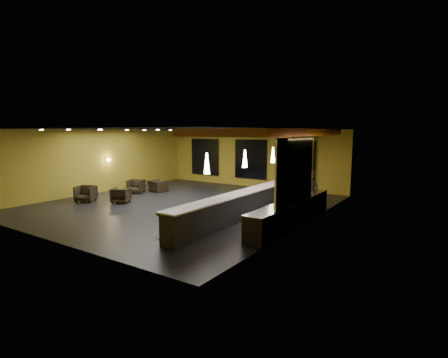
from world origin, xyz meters
The scene contains 36 objects.
floor centered at (0.00, 0.00, -0.05)m, with size 12.00×13.00×0.10m, color black.
ceiling centered at (0.00, 0.00, 3.55)m, with size 12.00×13.00×0.10m, color black.
wall_back centered at (0.00, 6.55, 1.75)m, with size 12.00×0.10×3.50m, color #A69025.
wall_front centered at (0.00, -6.55, 1.75)m, with size 12.00×0.10×3.50m, color #A69025.
wall_left centered at (-6.05, 0.00, 1.75)m, with size 0.10×13.00×3.50m, color #A69025.
wall_right centered at (6.05, 0.00, 1.75)m, with size 0.10×13.00×3.50m, color #A69025.
wood_soffit centered at (4.00, 1.00, 3.36)m, with size 3.60×8.00×0.28m, color #AF5D33.
window_left centered at (-3.50, 6.44, 1.70)m, with size 2.20×0.06×2.40m, color black.
window_center centered at (0.00, 6.44, 1.70)m, with size 2.20×0.06×2.40m, color black.
window_right centered at (3.00, 6.44, 1.70)m, with size 2.20×0.06×2.40m, color black.
tile_backsplash centered at (5.96, -1.00, 2.00)m, with size 0.06×3.20×2.40m, color white.
bar_counter centered at (3.65, -1.00, 0.50)m, with size 0.60×8.00×1.00m, color black.
bar_top centered at (3.65, -1.00, 1.02)m, with size 0.78×8.10×0.05m, color beige.
prep_counter centered at (5.65, -0.50, 0.43)m, with size 0.70×6.00×0.86m, color black.
prep_top centered at (5.65, -0.50, 0.89)m, with size 0.72×6.00×0.03m, color silver.
wall_shelf_lower centered at (5.82, -1.20, 1.60)m, with size 0.30×1.50×0.03m, color silver.
wall_shelf_upper centered at (5.82, -1.20, 2.05)m, with size 0.30×1.50×0.03m, color silver.
column centered at (3.65, 3.60, 1.75)m, with size 0.60×0.60×3.50m, color brown.
wall_sconce centered at (-5.88, 0.50, 1.80)m, with size 0.22×0.22×0.22m, color #FFE5B2.
pendant_0 centered at (3.65, -3.00, 2.35)m, with size 0.20×0.20×0.70m, color white.
pendant_1 centered at (3.65, -0.50, 2.35)m, with size 0.20×0.20×0.70m, color white.
pendant_2 centered at (3.65, 2.00, 2.35)m, with size 0.20×0.20×0.70m, color white.
staff_a centered at (4.40, 1.66, 0.75)m, with size 0.55×0.36×1.50m, color black.
staff_b centered at (4.68, 2.47, 0.82)m, with size 0.80×0.62×1.64m, color black.
staff_c centered at (5.25, 2.49, 0.88)m, with size 0.86×0.56×1.75m, color black.
armchair_a centered at (-4.34, -2.12, 0.39)m, with size 0.84×0.86×0.78m, color black.
armchair_b centered at (-2.72, -1.33, 0.36)m, with size 0.78×0.80×0.73m, color black.
armchair_c centered at (-4.16, 0.93, 0.38)m, with size 0.80×0.82×0.75m, color black.
armchair_d centered at (-3.51, 1.94, 0.32)m, with size 0.97×0.85×0.63m, color black.
bar_stool_0 centered at (2.84, -4.30, 0.54)m, with size 0.43×0.43×0.84m.
bar_stool_1 centered at (2.98, -3.40, 0.47)m, with size 0.37×0.37×0.73m.
bar_stool_2 centered at (2.80, -2.17, 0.47)m, with size 0.37×0.37×0.73m.
bar_stool_3 centered at (2.86, -1.01, 0.56)m, with size 0.44×0.44×0.87m.
bar_stool_4 centered at (2.75, 0.14, 0.52)m, with size 0.41×0.41×0.81m.
bar_stool_5 centered at (2.97, 1.21, 0.50)m, with size 0.39×0.39×0.77m.
bar_stool_6 centered at (2.81, 2.53, 0.52)m, with size 0.41×0.41×0.81m.
Camera 1 is at (10.53, -12.28, 3.41)m, focal length 28.00 mm.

